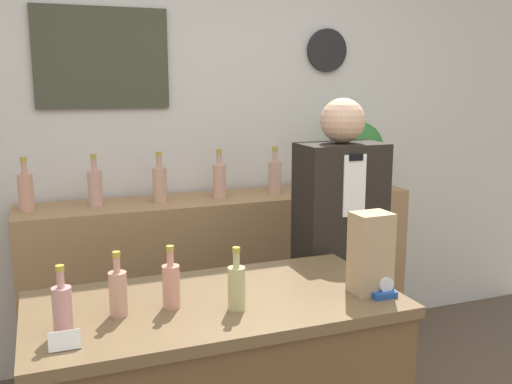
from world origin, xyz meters
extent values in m
cube|color=silver|center=(0.00, 2.00, 1.35)|extent=(5.20, 0.06, 2.70)
cube|color=#3D3E2C|center=(-0.48, 1.96, 1.78)|extent=(0.72, 0.02, 0.54)
cylinder|color=black|center=(0.89, 1.95, 1.85)|extent=(0.26, 0.03, 0.26)
cube|color=#9E754C|center=(0.12, 1.73, 0.51)|extent=(2.23, 0.42, 1.01)
cube|color=brown|center=(-0.29, 0.53, 0.88)|extent=(1.30, 0.65, 0.04)
cube|color=black|center=(0.48, 1.02, 0.37)|extent=(0.30, 0.24, 0.74)
cube|color=black|center=(0.48, 1.02, 1.06)|extent=(0.40, 0.24, 0.64)
cube|color=white|center=(0.48, 0.89, 1.20)|extent=(0.11, 0.01, 0.28)
cube|color=black|center=(0.48, 0.89, 1.33)|extent=(0.07, 0.01, 0.03)
sphere|color=tan|center=(0.48, 1.02, 1.48)|extent=(0.21, 0.21, 0.21)
cylinder|color=#9E998E|center=(1.00, 1.74, 1.07)|extent=(0.20, 0.20, 0.11)
sphere|color=#2D6B2D|center=(1.00, 1.74, 1.26)|extent=(0.32, 0.32, 0.32)
cube|color=tan|center=(0.26, 0.39, 1.05)|extent=(0.14, 0.11, 0.30)
cube|color=#1E4799|center=(0.28, 0.33, 0.91)|extent=(0.09, 0.06, 0.02)
cylinder|color=silver|center=(0.29, 0.33, 0.95)|extent=(0.06, 0.02, 0.06)
cube|color=white|center=(-0.80, 0.31, 0.93)|extent=(0.09, 0.02, 0.06)
cylinder|color=tan|center=(-0.80, 0.42, 0.98)|extent=(0.06, 0.06, 0.15)
cylinder|color=tan|center=(-0.80, 0.42, 1.08)|extent=(0.02, 0.02, 0.05)
cylinder|color=#B29933|center=(-0.80, 0.42, 1.11)|extent=(0.03, 0.03, 0.02)
cylinder|color=tan|center=(-0.63, 0.50, 0.98)|extent=(0.06, 0.06, 0.15)
cylinder|color=tan|center=(-0.63, 0.50, 1.08)|extent=(0.02, 0.02, 0.05)
cylinder|color=#B29933|center=(-0.63, 0.50, 1.11)|extent=(0.03, 0.03, 0.02)
cylinder|color=tan|center=(-0.45, 0.51, 0.98)|extent=(0.06, 0.06, 0.15)
cylinder|color=tan|center=(-0.45, 0.51, 1.08)|extent=(0.02, 0.02, 0.05)
cylinder|color=#B29933|center=(-0.45, 0.51, 1.11)|extent=(0.03, 0.03, 0.02)
cylinder|color=tan|center=(-0.25, 0.41, 0.98)|extent=(0.06, 0.06, 0.15)
cylinder|color=tan|center=(-0.25, 0.41, 1.08)|extent=(0.02, 0.02, 0.05)
cylinder|color=#B29933|center=(-0.25, 0.41, 1.11)|extent=(0.03, 0.03, 0.02)
cylinder|color=tan|center=(-0.91, 1.75, 1.11)|extent=(0.08, 0.08, 0.19)
cylinder|color=tan|center=(-0.91, 1.75, 1.23)|extent=(0.03, 0.03, 0.07)
cylinder|color=#B29933|center=(-0.91, 1.75, 1.28)|extent=(0.03, 0.03, 0.02)
cylinder|color=tan|center=(-0.57, 1.74, 1.11)|extent=(0.08, 0.08, 0.19)
cylinder|color=tan|center=(-0.57, 1.74, 1.23)|extent=(0.03, 0.03, 0.07)
cylinder|color=#B29933|center=(-0.57, 1.74, 1.28)|extent=(0.03, 0.03, 0.02)
cylinder|color=tan|center=(-0.24, 1.72, 1.11)|extent=(0.08, 0.08, 0.19)
cylinder|color=tan|center=(-0.24, 1.72, 1.23)|extent=(0.03, 0.03, 0.07)
cylinder|color=#B29933|center=(-0.24, 1.72, 1.28)|extent=(0.03, 0.03, 0.02)
cylinder|color=tan|center=(0.10, 1.72, 1.11)|extent=(0.08, 0.08, 0.19)
cylinder|color=tan|center=(0.10, 1.72, 1.23)|extent=(0.03, 0.03, 0.07)
cylinder|color=#B29933|center=(0.10, 1.72, 1.28)|extent=(0.03, 0.03, 0.02)
cylinder|color=tan|center=(0.44, 1.72, 1.11)|extent=(0.08, 0.08, 0.19)
cylinder|color=tan|center=(0.44, 1.72, 1.23)|extent=(0.03, 0.03, 0.07)
cylinder|color=#B29933|center=(0.44, 1.72, 1.28)|extent=(0.03, 0.03, 0.02)
cylinder|color=tan|center=(0.78, 1.71, 1.11)|extent=(0.08, 0.08, 0.19)
cylinder|color=tan|center=(0.78, 1.71, 1.23)|extent=(0.03, 0.03, 0.07)
cylinder|color=#B29933|center=(0.78, 1.71, 1.28)|extent=(0.03, 0.03, 0.02)
camera|label=1|loc=(-0.84, -1.30, 1.66)|focal=40.00mm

